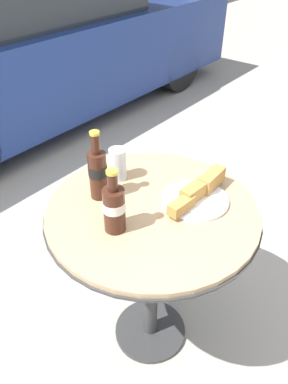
% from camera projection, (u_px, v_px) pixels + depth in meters
% --- Properties ---
extents(ground_plane, '(30.00, 30.00, 0.00)m').
position_uv_depth(ground_plane, '(150.00, 331.00, 1.75)').
color(ground_plane, '#A8A093').
extents(bistro_table, '(0.76, 0.76, 0.74)m').
position_uv_depth(bistro_table, '(152.00, 234.00, 1.38)').
color(bistro_table, '#333333').
rests_on(bistro_table, ground_plane).
extents(cola_bottle_left, '(0.07, 0.07, 0.26)m').
position_uv_depth(cola_bottle_left, '(98.00, 172.00, 1.30)').
color(cola_bottle_left, '#3D1E14').
rests_on(cola_bottle_left, bistro_table).
extents(cola_bottle_right, '(0.07, 0.07, 0.23)m').
position_uv_depth(cola_bottle_right, '(114.00, 207.00, 1.16)').
color(cola_bottle_right, '#3D1E14').
rests_on(cola_bottle_right, bistro_table).
extents(drinking_glass, '(0.07, 0.07, 0.13)m').
position_uv_depth(drinking_glass, '(118.00, 165.00, 1.42)').
color(drinking_glass, silver).
rests_on(drinking_glass, bistro_table).
extents(lunch_plate_near, '(0.31, 0.24, 0.07)m').
position_uv_depth(lunch_plate_near, '(197.00, 194.00, 1.33)').
color(lunch_plate_near, white).
rests_on(lunch_plate_near, bistro_table).
extents(parked_car, '(4.10, 1.81, 1.29)m').
position_uv_depth(parked_car, '(24.00, 44.00, 3.41)').
color(parked_car, navy).
rests_on(parked_car, ground_plane).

